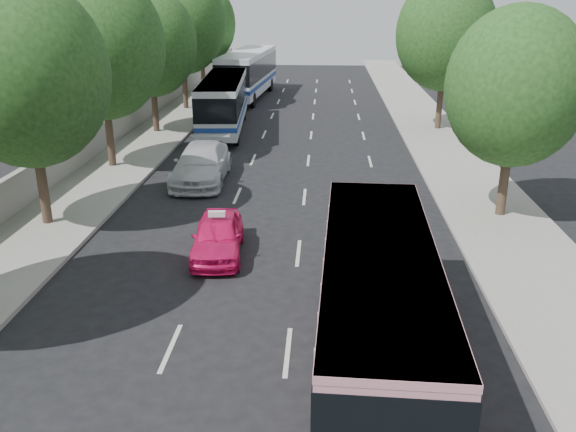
# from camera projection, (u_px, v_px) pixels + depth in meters

# --- Properties ---
(ground) EXTENTS (120.00, 120.00, 0.00)m
(ground) POSITION_uv_depth(u_px,v_px,m) (256.00, 310.00, 16.80)
(ground) COLOR black
(ground) RESTS_ON ground
(sidewalk_left) EXTENTS (4.00, 90.00, 0.15)m
(sidewalk_left) POSITION_uv_depth(u_px,v_px,m) (150.00, 139.00, 35.98)
(sidewalk_left) COLOR #9E998E
(sidewalk_left) RESTS_ON ground
(sidewalk_right) EXTENTS (4.00, 90.00, 0.12)m
(sidewalk_right) POSITION_uv_depth(u_px,v_px,m) (440.00, 143.00, 35.03)
(sidewalk_right) COLOR #9E998E
(sidewalk_right) RESTS_ON ground
(low_wall) EXTENTS (0.30, 90.00, 1.50)m
(low_wall) POSITION_uv_depth(u_px,v_px,m) (118.00, 125.00, 35.79)
(low_wall) COLOR #9E998E
(low_wall) RESTS_ON sidewalk_left
(tree_left_b) EXTENTS (5.70, 5.70, 8.88)m
(tree_left_b) POSITION_uv_depth(u_px,v_px,m) (27.00, 68.00, 20.82)
(tree_left_b) COLOR #38281E
(tree_left_b) RESTS_ON ground
(tree_left_c) EXTENTS (6.00, 6.00, 9.35)m
(tree_left_c) POSITION_uv_depth(u_px,v_px,m) (101.00, 41.00, 28.22)
(tree_left_c) COLOR #38281E
(tree_left_c) RESTS_ON ground
(tree_left_d) EXTENTS (5.52, 5.52, 8.60)m
(tree_left_d) POSITION_uv_depth(u_px,v_px,m) (151.00, 39.00, 35.87)
(tree_left_d) COLOR #38281E
(tree_left_d) RESTS_ON ground
(tree_left_e) EXTENTS (6.30, 6.30, 9.82)m
(tree_left_e) POSITION_uv_depth(u_px,v_px,m) (182.00, 19.00, 43.08)
(tree_left_e) COLOR #38281E
(tree_left_e) RESTS_ON ground
(tree_left_f) EXTENTS (5.88, 5.88, 9.16)m
(tree_left_f) POSITION_uv_depth(u_px,v_px,m) (201.00, 21.00, 50.74)
(tree_left_f) COLOR #38281E
(tree_left_f) RESTS_ON ground
(tree_right_near) EXTENTS (5.10, 5.10, 7.95)m
(tree_right_near) POSITION_uv_depth(u_px,v_px,m) (519.00, 82.00, 21.95)
(tree_right_near) COLOR #38281E
(tree_right_near) RESTS_ON ground
(tree_right_far) EXTENTS (6.00, 6.00, 9.35)m
(tree_right_far) POSITION_uv_depth(u_px,v_px,m) (447.00, 30.00, 36.59)
(tree_right_far) COLOR #38281E
(tree_right_far) RESTS_ON ground
(pink_bus) EXTENTS (2.78, 9.68, 3.06)m
(pink_bus) POSITION_uv_depth(u_px,v_px,m) (378.00, 296.00, 13.53)
(pink_bus) COLOR #D08691
(pink_bus) RESTS_ON ground
(pink_taxi) EXTENTS (1.94, 4.12, 1.36)m
(pink_taxi) POSITION_uv_depth(u_px,v_px,m) (218.00, 236.00, 20.13)
(pink_taxi) COLOR #E7145E
(pink_taxi) RESTS_ON ground
(white_pickup) EXTENTS (2.47, 5.76, 1.65)m
(white_pickup) POSITION_uv_depth(u_px,v_px,m) (202.00, 164.00, 28.04)
(white_pickup) COLOR silver
(white_pickup) RESTS_ON ground
(tour_coach_front) EXTENTS (3.17, 11.10, 3.28)m
(tour_coach_front) POSITION_uv_depth(u_px,v_px,m) (223.00, 99.00, 37.82)
(tour_coach_front) COLOR silver
(tour_coach_front) RESTS_ON ground
(tour_coach_rear) EXTENTS (3.61, 12.67, 3.74)m
(tour_coach_rear) POSITION_uv_depth(u_px,v_px,m) (248.00, 70.00, 49.61)
(tour_coach_rear) COLOR silver
(tour_coach_rear) RESTS_ON ground
(taxi_roof_sign) EXTENTS (0.56, 0.22, 0.18)m
(taxi_roof_sign) POSITION_uv_depth(u_px,v_px,m) (217.00, 214.00, 19.86)
(taxi_roof_sign) COLOR silver
(taxi_roof_sign) RESTS_ON pink_taxi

